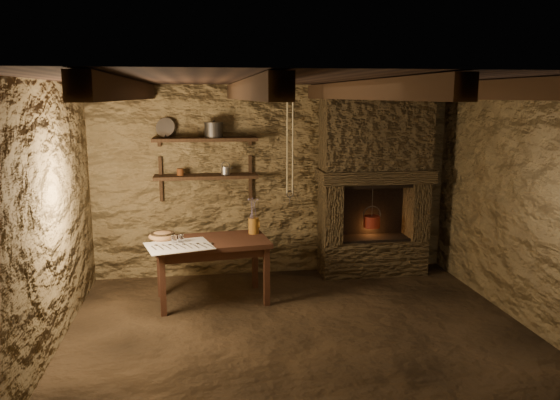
{
  "coord_description": "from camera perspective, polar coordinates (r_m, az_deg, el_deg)",
  "views": [
    {
      "loc": [
        -0.93,
        -4.78,
        2.26
      ],
      "look_at": [
        -0.08,
        0.9,
        1.16
      ],
      "focal_mm": 35.0,
      "sensor_mm": 36.0,
      "label": 1
    }
  ],
  "objects": [
    {
      "name": "ceiling",
      "position": [
        4.87,
        2.58,
        12.44
      ],
      "size": [
        4.5,
        4.0,
        0.04
      ],
      "primitive_type": "cube",
      "color": "black",
      "rests_on": "back_wall"
    },
    {
      "name": "linen_cloth",
      "position": [
        5.86,
        -10.52,
        -4.75
      ],
      "size": [
        0.77,
        0.68,
        0.01
      ],
      "primitive_type": "cube",
      "rotation": [
        0.0,
        0.0,
        0.26
      ],
      "color": "silver",
      "rests_on": "work_table"
    },
    {
      "name": "shelf_lower",
      "position": [
        6.69,
        -7.72,
        2.45
      ],
      "size": [
        1.25,
        0.3,
        0.04
      ],
      "primitive_type": "cube",
      "color": "black",
      "rests_on": "back_wall"
    },
    {
      "name": "hearth",
      "position": [
        6.97,
        9.83,
        2.12
      ],
      "size": [
        1.43,
        0.51,
        2.3
      ],
      "color": "#322719",
      "rests_on": "floor"
    },
    {
      "name": "beam_far_left",
      "position": [
        4.81,
        -15.6,
        11.01
      ],
      "size": [
        0.14,
        3.95,
        0.16
      ],
      "primitive_type": "cube",
      "color": "black",
      "rests_on": "ceiling"
    },
    {
      "name": "beam_mid_right",
      "position": [
        4.98,
        8.33,
        11.26
      ],
      "size": [
        0.14,
        3.95,
        0.16
      ],
      "primitive_type": "cube",
      "color": "black",
      "rests_on": "ceiling"
    },
    {
      "name": "rusty_tin",
      "position": [
        6.68,
        -10.38,
        2.9
      ],
      "size": [
        0.09,
        0.09,
        0.08
      ],
      "primitive_type": "cylinder",
      "rotation": [
        0.0,
        0.0,
        -0.17
      ],
      "color": "#5A2A12",
      "rests_on": "shelf_lower"
    },
    {
      "name": "stoneware_jug",
      "position": [
        6.26,
        -2.76,
        -1.92
      ],
      "size": [
        0.15,
        0.15,
        0.42
      ],
      "rotation": [
        0.0,
        0.0,
        0.34
      ],
      "color": "#8D581B",
      "rests_on": "work_table"
    },
    {
      "name": "left_wall",
      "position": [
        5.07,
        -23.4,
        -2.18
      ],
      "size": [
        0.04,
        4.0,
        2.4
      ],
      "primitive_type": "cube",
      "color": "#4C3C23",
      "rests_on": "floor"
    },
    {
      "name": "wooden_bowl",
      "position": [
        6.16,
        -12.18,
        -3.72
      ],
      "size": [
        0.32,
        0.32,
        0.11
      ],
      "primitive_type": "ellipsoid",
      "rotation": [
        0.0,
        0.0,
        0.05
      ],
      "color": "#A77648",
      "rests_on": "work_table"
    },
    {
      "name": "drinking_glasses",
      "position": [
        5.97,
        -10.29,
        -3.98
      ],
      "size": [
        0.21,
        0.06,
        0.08
      ],
      "primitive_type": null,
      "color": "white",
      "rests_on": "linen_cloth"
    },
    {
      "name": "small_kettle",
      "position": [
        6.68,
        -5.7,
        3.1
      ],
      "size": [
        0.17,
        0.15,
        0.15
      ],
      "primitive_type": null,
      "rotation": [
        0.0,
        0.0,
        -0.36
      ],
      "color": "gray",
      "rests_on": "shelf_lower"
    },
    {
      "name": "right_wall",
      "position": [
        5.83,
        24.72,
        -0.67
      ],
      "size": [
        0.04,
        4.0,
        2.4
      ],
      "primitive_type": "cube",
      "color": "#4C3C23",
      "rests_on": "floor"
    },
    {
      "name": "front_wall",
      "position": [
        3.11,
        9.51,
        -9.27
      ],
      "size": [
        4.5,
        0.04,
        2.4
      ],
      "primitive_type": "cube",
      "color": "#4C3C23",
      "rests_on": "floor"
    },
    {
      "name": "shelf_upper",
      "position": [
        6.64,
        -7.82,
        6.3
      ],
      "size": [
        1.25,
        0.3,
        0.04
      ],
      "primitive_type": "cube",
      "color": "black",
      "rests_on": "back_wall"
    },
    {
      "name": "back_wall",
      "position": [
        6.92,
        -0.67,
        2.0
      ],
      "size": [
        4.5,
        0.04,
        2.4
      ],
      "primitive_type": "cube",
      "color": "#4C3C23",
      "rests_on": "floor"
    },
    {
      "name": "pewter_cutlery_row",
      "position": [
        5.83,
        -10.53,
        -4.71
      ],
      "size": [
        0.59,
        0.35,
        0.01
      ],
      "primitive_type": null,
      "rotation": [
        0.0,
        0.0,
        0.26
      ],
      "color": "gray",
      "rests_on": "linen_cloth"
    },
    {
      "name": "iron_stockpot",
      "position": [
        6.63,
        -6.94,
        7.2
      ],
      "size": [
        0.24,
        0.24,
        0.16
      ],
      "primitive_type": "cylinder",
      "rotation": [
        0.0,
        0.0,
        0.09
      ],
      "color": "#2E2C29",
      "rests_on": "shelf_upper"
    },
    {
      "name": "beam_mid_left",
      "position": [
        4.8,
        -3.43,
        11.38
      ],
      "size": [
        0.14,
        3.95,
        0.16
      ],
      "primitive_type": "cube",
      "color": "black",
      "rests_on": "ceiling"
    },
    {
      "name": "red_pot",
      "position": [
        7.02,
        9.57,
        -2.16
      ],
      "size": [
        0.25,
        0.25,
        0.54
      ],
      "rotation": [
        0.0,
        0.0,
        0.2
      ],
      "color": "maroon",
      "rests_on": "hearth"
    },
    {
      "name": "work_table",
      "position": [
        6.15,
        -7.13,
        -7.08
      ],
      "size": [
        1.31,
        0.84,
        0.7
      ],
      "rotation": [
        0.0,
        0.0,
        0.12
      ],
      "color": "#361D13",
      "rests_on": "floor"
    },
    {
      "name": "tin_pan",
      "position": [
        6.74,
        -11.87,
        7.41
      ],
      "size": [
        0.26,
        0.17,
        0.23
      ],
      "primitive_type": "cylinder",
      "rotation": [
        1.26,
        0.0,
        -0.33
      ],
      "color": "gray",
      "rests_on": "shelf_upper"
    },
    {
      "name": "hanging_ropes",
      "position": [
        5.93,
        1.06,
        6.35
      ],
      "size": [
        0.08,
        0.08,
        1.2
      ],
      "primitive_type": null,
      "color": "#BDB285",
      "rests_on": "ceiling"
    },
    {
      "name": "beam_far_right",
      "position": [
        5.36,
        18.81,
        10.77
      ],
      "size": [
        0.14,
        3.95,
        0.16
      ],
      "primitive_type": "cube",
      "color": "black",
      "rests_on": "ceiling"
    },
    {
      "name": "floor",
      "position": [
        5.37,
        2.35,
        -14.12
      ],
      "size": [
        4.5,
        4.5,
        0.0
      ],
      "primitive_type": "plane",
      "color": "black",
      "rests_on": "ground"
    }
  ]
}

